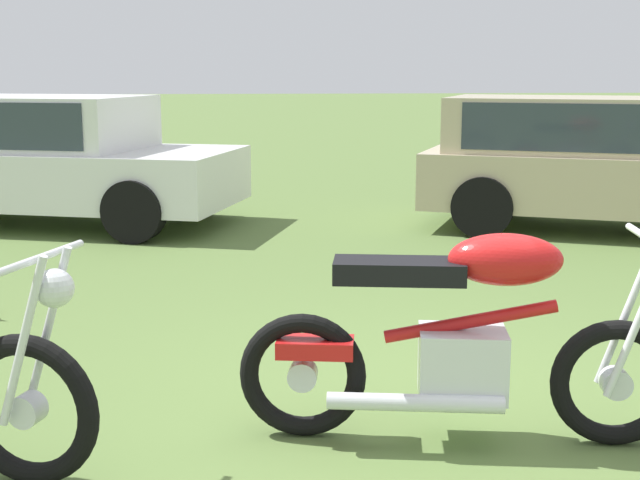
# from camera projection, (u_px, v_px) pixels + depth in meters

# --- Properties ---
(ground_plane) EXTENTS (120.00, 120.00, 0.00)m
(ground_plane) POSITION_uv_depth(u_px,v_px,m) (439.00, 422.00, 4.40)
(ground_plane) COLOR #567038
(motorcycle_red) EXTENTS (2.04, 0.68, 1.02)m
(motorcycle_red) POSITION_uv_depth(u_px,v_px,m) (464.00, 340.00, 4.09)
(motorcycle_red) COLOR black
(motorcycle_red) RESTS_ON ground
(car_white) EXTENTS (4.43, 2.98, 1.43)m
(car_white) POSITION_uv_depth(u_px,v_px,m) (47.00, 153.00, 9.91)
(car_white) COLOR silver
(car_white) RESTS_ON ground
(car_beige) EXTENTS (4.54, 3.25, 1.43)m
(car_beige) POSITION_uv_depth(u_px,v_px,m) (609.00, 154.00, 9.45)
(car_beige) COLOR #BCAD8C
(car_beige) RESTS_ON ground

